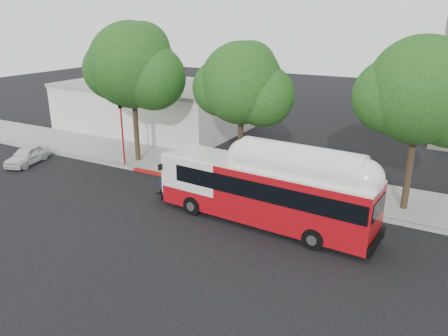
# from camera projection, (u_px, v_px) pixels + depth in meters

# --- Properties ---
(ground) EXTENTS (120.00, 120.00, 0.00)m
(ground) POSITION_uv_depth(u_px,v_px,m) (206.00, 216.00, 22.93)
(ground) COLOR black
(ground) RESTS_ON ground
(sidewalk) EXTENTS (60.00, 5.00, 0.15)m
(sidewalk) POSITION_uv_depth(u_px,v_px,m) (257.00, 177.00, 28.29)
(sidewalk) COLOR gray
(sidewalk) RESTS_ON ground
(curb_strip) EXTENTS (60.00, 0.30, 0.15)m
(curb_strip) POSITION_uv_depth(u_px,v_px,m) (239.00, 190.00, 26.14)
(curb_strip) COLOR gray
(curb_strip) RESTS_ON ground
(red_curb_segment) EXTENTS (10.00, 0.32, 0.16)m
(red_curb_segment) POSITION_uv_depth(u_px,v_px,m) (197.00, 182.00, 27.50)
(red_curb_segment) COLOR #9F1311
(red_curb_segment) RESTS_ON ground
(street_tree_left) EXTENTS (6.67, 5.80, 9.74)m
(street_tree_left) POSITION_uv_depth(u_px,v_px,m) (138.00, 69.00, 29.25)
(street_tree_left) COLOR #2D2116
(street_tree_left) RESTS_ON ground
(street_tree_mid) EXTENTS (5.75, 5.00, 8.62)m
(street_tree_mid) POSITION_uv_depth(u_px,v_px,m) (248.00, 87.00, 26.28)
(street_tree_mid) COLOR #2D2116
(street_tree_mid) RESTS_ON ground
(street_tree_right) EXTENTS (6.21, 5.40, 9.18)m
(street_tree_right) POSITION_uv_depth(u_px,v_px,m) (430.00, 95.00, 21.44)
(street_tree_right) COLOR #2D2116
(street_tree_right) RESTS_ON ground
(low_commercial_bldg) EXTENTS (16.20, 10.20, 4.25)m
(low_commercial_bldg) POSITION_uv_depth(u_px,v_px,m) (154.00, 106.00, 40.19)
(low_commercial_bldg) COLOR silver
(low_commercial_bldg) RESTS_ON ground
(transit_bus) EXTENTS (12.06, 3.22, 3.53)m
(transit_bus) POSITION_uv_depth(u_px,v_px,m) (265.00, 193.00, 21.59)
(transit_bus) COLOR #A70B13
(transit_bus) RESTS_ON ground
(parked_car) EXTENTS (3.97, 2.41, 1.26)m
(parked_car) POSITION_uv_depth(u_px,v_px,m) (27.00, 155.00, 30.89)
(parked_car) COLOR silver
(parked_car) RESTS_ON ground
(signal_pole) EXTENTS (0.12, 0.41, 4.37)m
(signal_pole) POSITION_uv_depth(u_px,v_px,m) (123.00, 135.00, 29.86)
(signal_pole) COLOR red
(signal_pole) RESTS_ON ground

